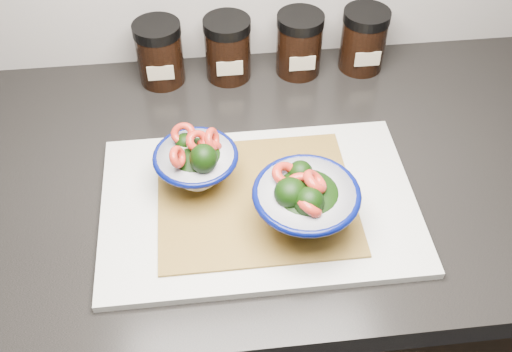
{
  "coord_description": "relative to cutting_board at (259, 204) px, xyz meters",
  "views": [
    {
      "loc": [
        -0.1,
        0.81,
        1.56
      ],
      "look_at": [
        -0.04,
        1.38,
        0.96
      ],
      "focal_mm": 42.0,
      "sensor_mm": 36.0,
      "label": 1
    }
  ],
  "objects": [
    {
      "name": "bamboo_mat",
      "position": [
        -0.0,
        0.01,
        0.01
      ],
      "size": [
        0.28,
        0.24,
        0.0
      ],
      "primitive_type": "cube",
      "color": "#A58031",
      "rests_on": "cutting_board"
    },
    {
      "name": "spice_jar_d",
      "position": [
        0.22,
        0.32,
        0.05
      ],
      "size": [
        0.08,
        0.08,
        0.11
      ],
      "color": "black",
      "rests_on": "countertop"
    },
    {
      "name": "bowl_left",
      "position": [
        -0.08,
        0.05,
        0.05
      ],
      "size": [
        0.12,
        0.12,
        0.1
      ],
      "rotation": [
        0.0,
        0.0,
        -0.14
      ],
      "color": "white",
      "rests_on": "bamboo_mat"
    },
    {
      "name": "spice_jar_b",
      "position": [
        -0.02,
        0.32,
        0.05
      ],
      "size": [
        0.08,
        0.08,
        0.11
      ],
      "color": "black",
      "rests_on": "countertop"
    },
    {
      "name": "cutting_board",
      "position": [
        0.0,
        0.0,
        0.0
      ],
      "size": [
        0.45,
        0.3,
        0.01
      ],
      "primitive_type": "cube",
      "color": "silver",
      "rests_on": "countertop"
    },
    {
      "name": "spice_jar_a",
      "position": [
        -0.14,
        0.32,
        0.05
      ],
      "size": [
        0.08,
        0.08,
        0.11
      ],
      "color": "black",
      "rests_on": "countertop"
    },
    {
      "name": "cabinet",
      "position": [
        0.04,
        0.08,
        -0.48
      ],
      "size": [
        3.43,
        0.58,
        0.86
      ],
      "primitive_type": "cube",
      "color": "black",
      "rests_on": "ground"
    },
    {
      "name": "spice_jar_c",
      "position": [
        0.11,
        0.32,
        0.05
      ],
      "size": [
        0.08,
        0.08,
        0.11
      ],
      "color": "black",
      "rests_on": "countertop"
    },
    {
      "name": "bowl_right",
      "position": [
        0.06,
        -0.05,
        0.06
      ],
      "size": [
        0.14,
        0.14,
        0.1
      ],
      "rotation": [
        0.0,
        0.0,
        0.38
      ],
      "color": "white",
      "rests_on": "bamboo_mat"
    },
    {
      "name": "countertop",
      "position": [
        0.04,
        0.08,
        -0.03
      ],
      "size": [
        3.5,
        0.6,
        0.04
      ],
      "primitive_type": "cube",
      "color": "black",
      "rests_on": "cabinet"
    }
  ]
}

